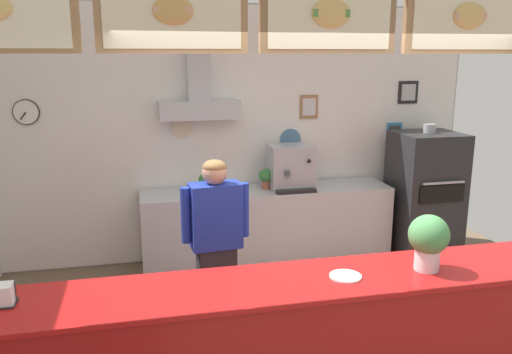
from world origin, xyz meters
The scene contains 11 objects.
back_wall_assembly centered at (-0.02, 2.58, 1.55)m, with size 5.51×2.99×2.92m.
service_counter centered at (0.00, -0.31, 0.51)m, with size 4.82×0.61×1.02m.
back_prep_counter centered at (0.24, 2.34, 0.44)m, with size 2.82×0.61×0.90m.
pizza_oven centered at (2.10, 2.15, 0.75)m, with size 0.72×0.73×1.60m.
shop_worker centered at (-0.55, 0.92, 0.84)m, with size 0.57×0.26×1.55m.
espresso_machine centered at (0.51, 2.32, 1.14)m, with size 0.49×0.46×0.49m.
potted_thyme centered at (-0.45, 2.31, 1.03)m, with size 0.16×0.16×0.22m.
potted_rosemary centered at (0.23, 2.34, 1.03)m, with size 0.16×0.16×0.23m.
condiment_plate centered at (0.08, -0.34, 1.02)m, with size 0.20×0.20×0.01m.
basil_vase centered at (0.64, -0.34, 1.22)m, with size 0.26×0.26×0.37m.
napkin_holder centered at (-1.91, -0.27, 1.07)m, with size 0.14×0.13×0.14m.
Camera 1 is at (-1.12, -3.14, 2.37)m, focal length 36.34 mm.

